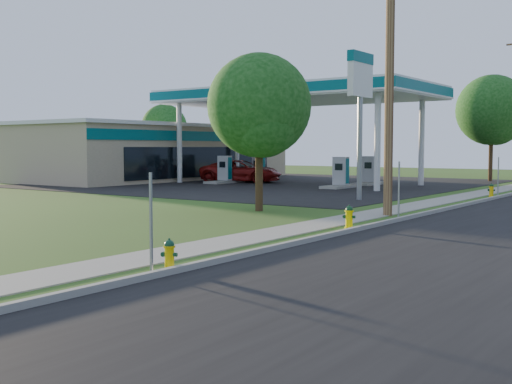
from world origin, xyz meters
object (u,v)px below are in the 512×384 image
price_pylon (360,83)px  tree_verge (260,109)px  utility_pole_mid (389,78)px  hydrant_mid (349,217)px  fuel_pump_se (370,174)px  tree_back (165,129)px  hydrant_far (491,190)px  fuel_pump_sw (258,171)px  hydrant_near (169,255)px  tree_lot (493,113)px  fuel_pump_ne (341,176)px  fuel_pump_nw (225,173)px  car_red (241,171)px

price_pylon → tree_verge: price_pylon is taller
utility_pole_mid → hydrant_mid: utility_pole_mid is taller
fuel_pump_se → tree_back: tree_back is taller
tree_back → tree_verge: bearing=-40.6°
tree_back → hydrant_far: 36.05m
fuel_pump_sw → tree_back: tree_back is taller
tree_back → hydrant_near: 49.17m
utility_pole_mid → hydrant_near: (0.78, -12.23, -4.63)m
tree_lot → hydrant_far: bearing=-74.4°
fuel_pump_ne → utility_pole_mid: bearing=-55.6°
utility_pole_mid → tree_back: (-33.23, 23.06, -0.71)m
utility_pole_mid → hydrant_far: bearing=87.1°
fuel_pump_ne → fuel_pump_sw: bearing=156.0°
utility_pole_mid → price_pylon: bearing=125.3°
tree_lot → hydrant_far: size_ratio=11.05×
fuel_pump_ne → fuel_pump_sw: same height
utility_pole_mid → fuel_pump_nw: 22.52m
fuel_pump_nw → utility_pole_mid: bearing=-36.0°
tree_verge → tree_back: (-28.51, 24.40, 0.31)m
fuel_pump_se → tree_verge: (4.18, -18.34, 3.21)m
car_red → utility_pole_mid: bearing=-147.2°
price_pylon → car_red: bearing=146.7°
fuel_pump_nw → fuel_pump_sw: 4.00m
fuel_pump_se → tree_verge: size_ratio=0.52×
fuel_pump_se → car_red: 9.06m
fuel_pump_se → hydrant_far: (9.46, -5.88, -0.38)m
fuel_pump_sw → price_pylon: 18.72m
tree_back → hydrant_near: tree_back is taller
utility_pole_mid → hydrant_mid: size_ratio=13.24×
tree_verge → hydrant_mid: size_ratio=8.25×
fuel_pump_sw → tree_back: bearing=158.4°
tree_lot → hydrant_near: bearing=-83.4°
fuel_pump_se → tree_back: size_ratio=0.49×
hydrant_far → fuel_pump_sw: bearing=162.3°
fuel_pump_nw → hydrant_mid: size_ratio=4.32×
fuel_pump_se → hydrant_near: (9.68, -29.23, -0.40)m
utility_pole_mid → car_red: (-17.61, 14.51, -4.16)m
hydrant_near → car_red: size_ratio=0.12×
fuel_pump_ne → fuel_pump_se: size_ratio=1.00×
utility_pole_mid → tree_verge: 5.01m
fuel_pump_sw → tree_back: size_ratio=0.49×
fuel_pump_nw → fuel_pump_sw: bearing=90.0°
tree_verge → hydrant_mid: (5.35, -2.86, -3.57)m
utility_pole_mid → tree_verge: size_ratio=1.60×
utility_pole_mid → fuel_pump_nw: size_ratio=3.06×
hydrant_far → fuel_pump_ne: bearing=168.7°
fuel_pump_se → price_pylon: size_ratio=0.47×
fuel_pump_nw → tree_lot: 19.88m
hydrant_mid → fuel_pump_se: bearing=114.2°
utility_pole_mid → tree_lot: size_ratio=1.27×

